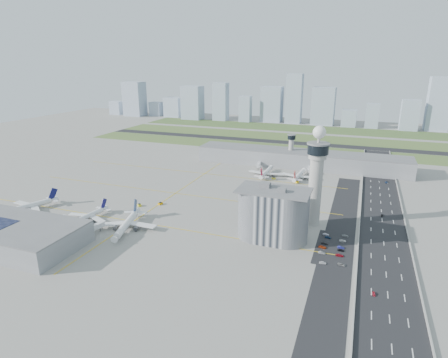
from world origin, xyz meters
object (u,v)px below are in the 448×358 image
(control_tower, at_px, (316,172))
(tug_3, at_px, (160,203))
(tug_0, at_px, (66,219))
(car_lot_10, at_px, (343,241))
(car_lot_3, at_px, (325,243))
(car_lot_11, at_px, (345,236))
(car_lot_6, at_px, (342,265))
(car_hw_1, at_px, (382,215))
(jet_bridge_far_1, at_px, (309,169))
(tug_1, at_px, (80,223))
(car_lot_2, at_px, (323,247))
(airplane_near_b, at_px, (86,214))
(car_lot_8, at_px, (341,250))
(airplane_far_b, at_px, (300,172))
(jet_bridge_near_0, at_px, (11,220))
(admin_building, at_px, (273,215))
(tug_5, at_px, (297,181))
(car_hw_2, at_px, (386,182))
(car_hw_4, at_px, (370,164))
(jet_bridge_near_1, at_px, (47,226))
(car_lot_4, at_px, (328,237))
(airplane_near_c, at_px, (126,220))
(car_lot_7, at_px, (340,255))
(car_lot_9, at_px, (341,247))
(secondary_tower, at_px, (291,147))
(tug_4, at_px, (274,178))
(car_lot_5, at_px, (326,234))
(airplane_near_a, at_px, (27,203))
(tug_2, at_px, (139,205))
(airplane_far_a, at_px, (266,169))
(jet_bridge_far_0, at_px, (259,164))
(car_lot_0, at_px, (323,263))
(car_hw_0, at_px, (374,294))

(control_tower, distance_m, tug_3, 116.07)
(tug_0, height_order, car_lot_10, tug_0)
(car_lot_3, distance_m, car_lot_11, 17.86)
(tug_3, height_order, car_lot_6, tug_3)
(tug_0, relative_size, car_hw_1, 0.86)
(jet_bridge_far_1, bearing_deg, tug_3, -45.30)
(tug_1, xyz_separation_m, tug_3, (32.08, 49.08, 0.13))
(jet_bridge_far_1, height_order, car_lot_2, jet_bridge_far_1)
(airplane_near_b, distance_m, car_lot_10, 164.39)
(control_tower, height_order, car_lot_8, control_tower)
(airplane_far_b, bearing_deg, jet_bridge_near_0, 140.83)
(car_lot_10, bearing_deg, airplane_near_b, 93.02)
(car_hw_1, bearing_deg, admin_building, -131.71)
(tug_5, relative_size, car_lot_6, 0.86)
(car_lot_6, height_order, car_hw_2, car_hw_2)
(car_lot_8, bearing_deg, car_hw_4, -6.79)
(airplane_near_b, relative_size, car_lot_6, 9.13)
(jet_bridge_near_1, xyz_separation_m, car_lot_4, (166.64, 50.61, -2.22))
(airplane_near_c, relative_size, jet_bridge_near_0, 3.25)
(car_lot_7, relative_size, car_hw_1, 1.19)
(car_lot_4, bearing_deg, car_lot_2, 179.37)
(car_lot_8, bearing_deg, airplane_near_c, 95.53)
(admin_building, height_order, car_lot_10, admin_building)
(airplane_near_c, xyz_separation_m, car_lot_9, (128.63, 21.47, -5.73))
(secondary_tower, bearing_deg, tug_4, -94.66)
(tug_5, relative_size, car_lot_10, 0.87)
(airplane_near_c, xyz_separation_m, car_hw_2, (157.62, 161.94, -5.74))
(tug_1, distance_m, car_lot_9, 164.62)
(car_lot_11, bearing_deg, car_lot_5, 97.65)
(airplane_near_a, relative_size, car_lot_2, 9.83)
(car_lot_3, distance_m, car_hw_1, 65.15)
(tug_2, xyz_separation_m, tug_3, (12.72, 8.33, -0.05))
(airplane_far_a, xyz_separation_m, car_lot_2, (65.92, -129.63, -4.95))
(car_hw_2, bearing_deg, airplane_far_b, -165.73)
(admin_building, xyz_separation_m, airplane_near_c, (-88.75, -20.52, -8.94))
(secondary_tower, distance_m, car_hw_1, 142.14)
(jet_bridge_near_1, bearing_deg, jet_bridge_far_0, -13.77)
(tug_5, relative_size, car_lot_0, 0.94)
(airplane_near_c, distance_m, tug_2, 41.01)
(jet_bridge_far_0, xyz_separation_m, car_lot_10, (90.25, -143.85, -2.30))
(control_tower, height_order, tug_4, control_tower)
(car_lot_9, bearing_deg, tug_4, 31.69)
(car_lot_11, bearing_deg, car_hw_1, -31.63)
(car_lot_4, xyz_separation_m, car_hw_4, (23.93, 191.22, -0.08))
(airplane_near_b, relative_size, airplane_far_a, 0.93)
(airplane_far_a, bearing_deg, car_hw_1, -123.71)
(car_lot_9, bearing_deg, control_tower, 36.45)
(car_lot_9, distance_m, car_hw_2, 143.43)
(jet_bridge_far_1, height_order, car_hw_0, jet_bridge_far_1)
(car_lot_3, height_order, car_hw_1, car_hw_1)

